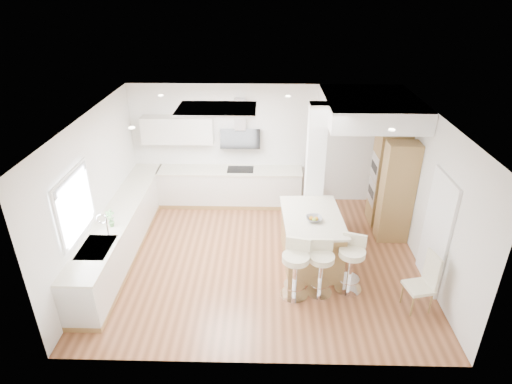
{
  "coord_description": "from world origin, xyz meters",
  "views": [
    {
      "loc": [
        0.08,
        -6.79,
        4.88
      ],
      "look_at": [
        -0.1,
        0.4,
        1.24
      ],
      "focal_mm": 30.0,
      "sensor_mm": 36.0,
      "label": 1
    }
  ],
  "objects_px": {
    "dining_chair": "(425,280)",
    "peninsula": "(311,238)",
    "bar_stool_a": "(296,266)",
    "bar_stool_c": "(351,261)",
    "bar_stool_b": "(321,266)"
  },
  "relations": [
    {
      "from": "peninsula",
      "to": "bar_stool_b",
      "type": "relative_size",
      "value": 1.67
    },
    {
      "from": "peninsula",
      "to": "bar_stool_a",
      "type": "relative_size",
      "value": 1.57
    },
    {
      "from": "bar_stool_a",
      "to": "dining_chair",
      "type": "distance_m",
      "value": 2.07
    },
    {
      "from": "bar_stool_c",
      "to": "peninsula",
      "type": "bearing_deg",
      "value": 144.51
    },
    {
      "from": "bar_stool_a",
      "to": "peninsula",
      "type": "bearing_deg",
      "value": 84.72
    },
    {
      "from": "dining_chair",
      "to": "bar_stool_a",
      "type": "bearing_deg",
      "value": 160.05
    },
    {
      "from": "bar_stool_c",
      "to": "dining_chair",
      "type": "relative_size",
      "value": 1.0
    },
    {
      "from": "peninsula",
      "to": "bar_stool_a",
      "type": "xyz_separation_m",
      "value": [
        -0.35,
        -1.01,
        0.1
      ]
    },
    {
      "from": "dining_chair",
      "to": "peninsula",
      "type": "bearing_deg",
      "value": 130.58
    },
    {
      "from": "peninsula",
      "to": "bar_stool_b",
      "type": "distance_m",
      "value": 0.93
    },
    {
      "from": "bar_stool_b",
      "to": "bar_stool_c",
      "type": "height_order",
      "value": "bar_stool_c"
    },
    {
      "from": "peninsula",
      "to": "bar_stool_b",
      "type": "bearing_deg",
      "value": -87.99
    },
    {
      "from": "bar_stool_b",
      "to": "dining_chair",
      "type": "xyz_separation_m",
      "value": [
        1.62,
        -0.33,
        -0.0
      ]
    },
    {
      "from": "peninsula",
      "to": "dining_chair",
      "type": "height_order",
      "value": "peninsula"
    },
    {
      "from": "bar_stool_a",
      "to": "bar_stool_c",
      "type": "xyz_separation_m",
      "value": [
        0.95,
        0.19,
        -0.01
      ]
    }
  ]
}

